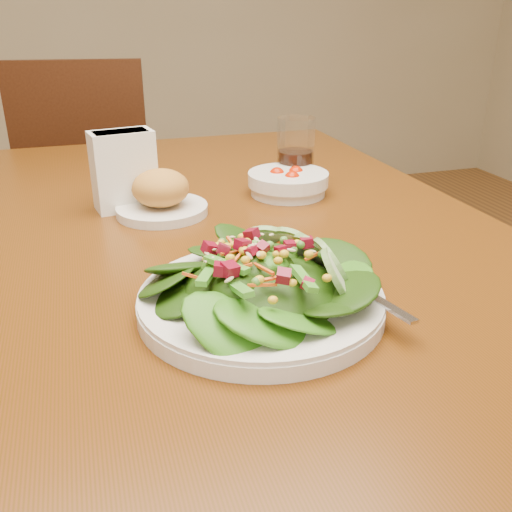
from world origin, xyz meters
name	(u,v)px	position (x,y,z in m)	size (l,w,h in m)	color
dining_table	(231,280)	(0.00, 0.00, 0.65)	(0.90, 1.40, 0.75)	#57270E
chair_far	(92,190)	(-0.20, 1.12, 0.50)	(0.50, 0.50, 0.94)	#33170A
salad_plate	(269,286)	(-0.03, -0.29, 0.78)	(0.30, 0.30, 0.09)	silver
bread_plate	(161,196)	(-0.10, 0.09, 0.78)	(0.16, 0.16, 0.08)	silver
tomato_bowl	(288,183)	(0.15, 0.14, 0.77)	(0.16, 0.16, 0.05)	silver
drinking_glass	(295,155)	(0.19, 0.20, 0.81)	(0.08, 0.08, 0.13)	silver
napkin_holder	(124,168)	(-0.16, 0.15, 0.82)	(0.12, 0.08, 0.14)	white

